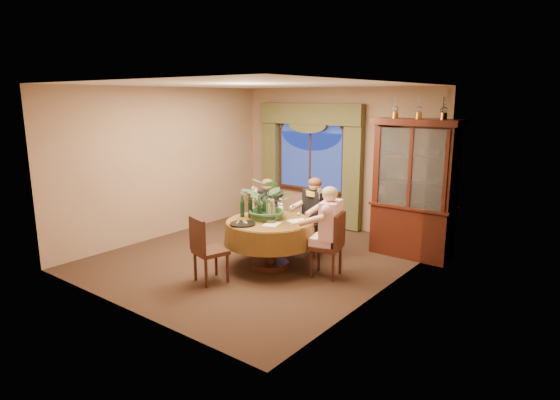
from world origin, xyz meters
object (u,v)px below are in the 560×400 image
Objects in this scene: person_back at (268,214)px; chair_back_right at (313,225)px; china_cabinet at (414,189)px; oil_lamp_left at (395,107)px; wine_bottle_5 at (242,206)px; dining_table at (270,244)px; person_scarf at (315,217)px; person_pink at (330,232)px; wine_bottle_3 at (260,207)px; chair_right at (326,245)px; oil_lamp_center at (419,108)px; chair_front_left at (211,250)px; wine_bottle_2 at (265,205)px; oil_lamp_right at (444,108)px; chair_back at (262,220)px; olive_bowl at (271,221)px; wine_bottle_4 at (250,207)px; centerpiece_plant at (269,183)px; stoneware_vase at (271,208)px; wine_bottle_1 at (256,205)px; wine_bottle_0 at (260,210)px.

chair_back_right is at bearing 161.14° from person_back.
oil_lamp_left is at bearing 180.00° from china_cabinet.
china_cabinet reaches higher than wine_bottle_5.
oil_lamp_left is (1.15, 1.84, 2.07)m from dining_table.
china_cabinet is 1.67m from person_scarf.
dining_table is 1.02m from person_pink.
person_back is at bearing 119.07° from wine_bottle_3.
chair_back_right is at bearing 30.78° from chair_right.
oil_lamp_center is 0.25× the size of person_pink.
wine_bottle_2 reaches higher than chair_front_left.
chair_back is (-2.70, -1.14, -1.97)m from oil_lamp_right.
chair_right is 0.91m from olive_bowl.
person_pink reaches higher than wine_bottle_4.
centerpiece_plant is (-0.08, 0.09, 0.95)m from dining_table.
wine_bottle_5 is at bearing -157.30° from centerpiece_plant.
person_back is (-2.15, -1.16, -1.82)m from oil_lamp_center.
wine_bottle_4 is at bearing -154.90° from centerpiece_plant.
china_cabinet is at bearing 166.93° from person_back.
person_back is 3.79× the size of wine_bottle_5.
centerpiece_plant is at bearing 8.14° from wine_bottle_3.
wine_bottle_3 is 0.15m from wine_bottle_4.
oil_lamp_right reaches higher than chair_right.
dining_table is 1.49× the size of chair_front_left.
stoneware_vase is 0.45m from wine_bottle_5.
wine_bottle_1 is 1.00× the size of wine_bottle_2.
oil_lamp_left reaches higher than wine_bottle_4.
chair_back_right is 2.91× the size of wine_bottle_5.
stoneware_vase is 0.18m from wine_bottle_3.
person_scarf reaches higher than chair_back.
oil_lamp_right is at bearing 35.92° from wine_bottle_1.
chair_back is 1.00× the size of chair_front_left.
chair_front_left is at bearing -128.19° from oil_lamp_right.
oil_lamp_right is at bearing 46.04° from olive_bowl.
stoneware_vase is at bearing 30.44° from wine_bottle_3.
oil_lamp_right is 1.16× the size of stoneware_vase.
chair_front_left is at bearing -122.89° from oil_lamp_center.
wine_bottle_3 reaches higher than chair_back.
china_cabinet is 6.69× the size of oil_lamp_left.
person_pink is at bearing -110.53° from oil_lamp_center.
wine_bottle_1 is at bearing 68.96° from person_back.
oil_lamp_center is 2.18× the size of olive_bowl.
person_pink is at bearing -97.23° from oil_lamp_left.
person_scarf is (0.10, -0.09, 0.18)m from chair_back_right.
wine_bottle_0 is at bearing 83.32° from chair_back_right.
wine_bottle_2 is (-0.15, 0.30, 0.00)m from wine_bottle_0.
wine_bottle_1 is 1.00× the size of wine_bottle_5.
centerpiece_plant is at bearing -139.07° from oil_lamp_right.
wine_bottle_5 is at bearing -148.59° from stoneware_vase.
person_back is 0.63m from wine_bottle_2.
chair_front_left is (-1.83, -2.83, -0.66)m from china_cabinet.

